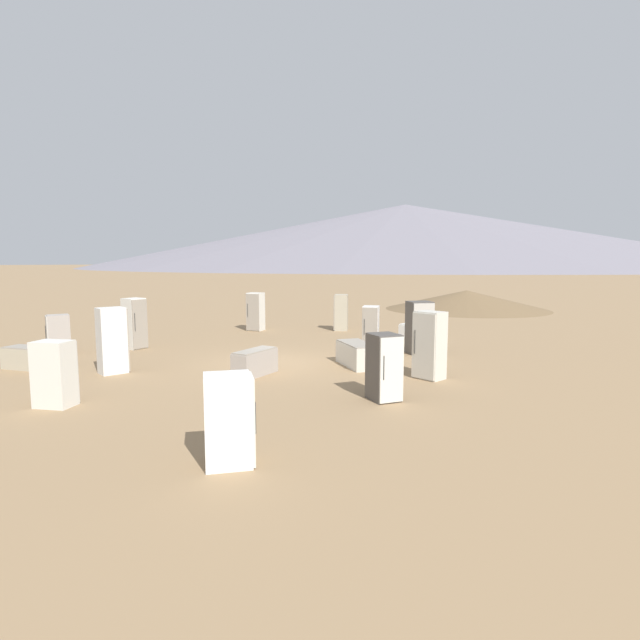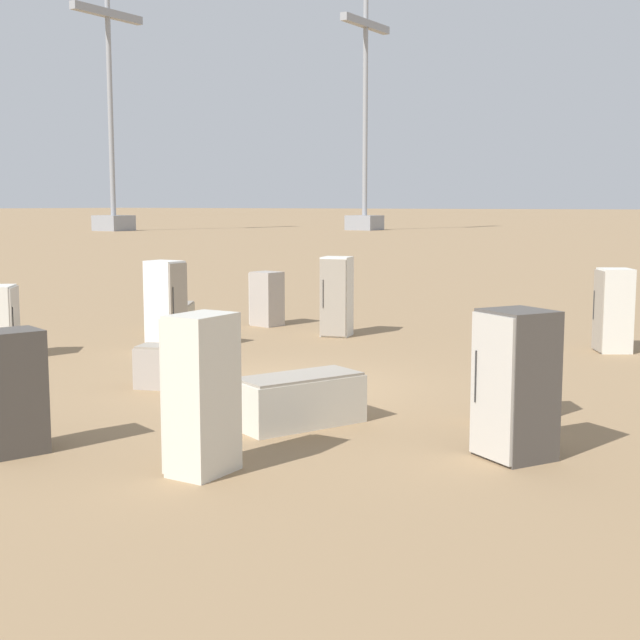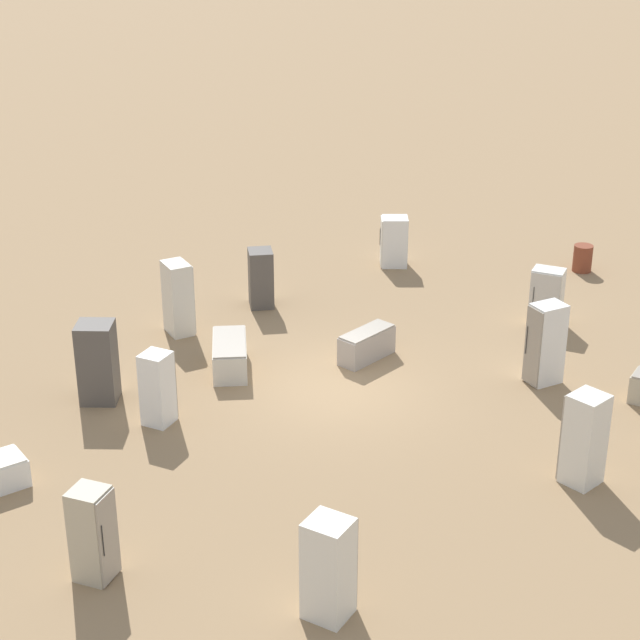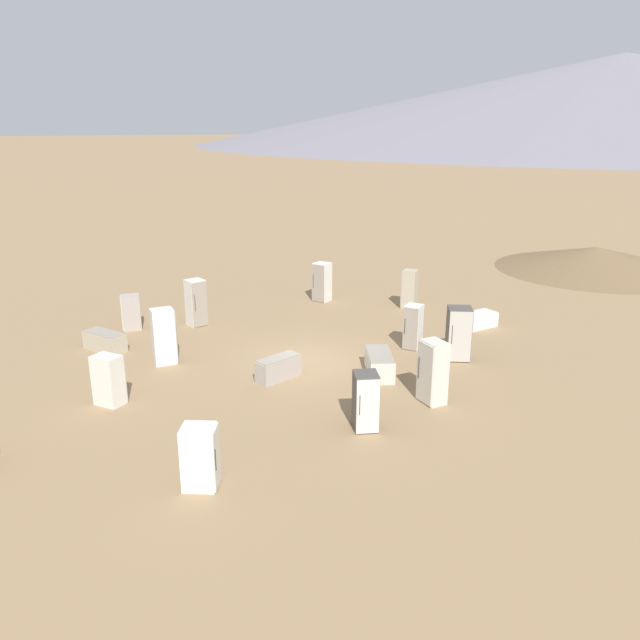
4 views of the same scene
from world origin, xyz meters
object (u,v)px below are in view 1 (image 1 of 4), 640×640
(discarded_fridge_5, at_px, (58,335))
(discarded_fridge_6, at_px, (429,345))
(discarded_fridge_0, at_px, (112,340))
(discarded_fridge_4, at_px, (135,323))
(discarded_fridge_9, at_px, (415,330))
(discarded_fridge_10, at_px, (384,367))
(discarded_fridge_7, at_px, (371,328))
(discarded_fridge_13, at_px, (229,420))
(discarded_fridge_1, at_px, (255,362))
(discarded_fridge_14, at_px, (357,354))
(discarded_fridge_11, at_px, (341,312))
(discarded_fridge_3, at_px, (31,358))
(discarded_fridge_12, at_px, (419,328))
(discarded_fridge_2, at_px, (55,374))
(discarded_fridge_8, at_px, (256,312))

(discarded_fridge_5, xyz_separation_m, discarded_fridge_6, (-10.81, -6.82, 0.24))
(discarded_fridge_5, bearing_deg, discarded_fridge_0, -165.62)
(discarded_fridge_0, xyz_separation_m, discarded_fridge_4, (3.71, -2.06, -0.02))
(discarded_fridge_0, distance_m, discarded_fridge_9, 12.38)
(discarded_fridge_9, distance_m, discarded_fridge_10, 10.23)
(discarded_fridge_6, relative_size, discarded_fridge_7, 1.15)
(discarded_fridge_13, bearing_deg, discarded_fridge_0, -158.33)
(discarded_fridge_1, bearing_deg, discarded_fridge_6, -155.37)
(discarded_fridge_1, bearing_deg, discarded_fridge_14, -127.65)
(discarded_fridge_5, xyz_separation_m, discarded_fridge_11, (-2.12, -11.68, 0.16))
(discarded_fridge_3, xyz_separation_m, discarded_fridge_11, (-0.07, -12.96, 0.52))
(discarded_fridge_1, distance_m, discarded_fridge_6, 4.97)
(discarded_fridge_1, height_order, discarded_fridge_4, discarded_fridge_4)
(discarded_fridge_7, distance_m, discarded_fridge_9, 3.97)
(discarded_fridge_9, xyz_separation_m, discarded_fridge_11, (3.58, 1.02, 0.55))
(discarded_fridge_4, relative_size, discarded_fridge_6, 1.00)
(discarded_fridge_3, xyz_separation_m, discarded_fridge_4, (1.46, -3.76, 0.61))
(discarded_fridge_0, xyz_separation_m, discarded_fridge_11, (2.18, -11.26, -0.11))
(discarded_fridge_3, relative_size, discarded_fridge_12, 0.95)
(discarded_fridge_7, bearing_deg, discarded_fridge_12, 170.56)
(discarded_fridge_3, xyz_separation_m, discarded_fridge_14, (-6.25, -7.81, 0.03))
(discarded_fridge_6, bearing_deg, discarded_fridge_2, 64.84)
(discarded_fridge_10, xyz_separation_m, discarded_fridge_12, (3.18, -5.45, 0.14))
(discarded_fridge_1, xyz_separation_m, discarded_fridge_14, (-1.04, -3.13, -0.01))
(discarded_fridge_13, bearing_deg, discarded_fridge_5, -154.17)
(discarded_fridge_3, height_order, discarded_fridge_6, discarded_fridge_6)
(discarded_fridge_1, height_order, discarded_fridge_3, discarded_fridge_1)
(discarded_fridge_8, distance_m, discarded_fridge_10, 12.79)
(discarded_fridge_9, bearing_deg, discarded_fridge_11, -171.51)
(discarded_fridge_4, distance_m, discarded_fridge_7, 8.82)
(discarded_fridge_1, relative_size, discarded_fridge_14, 0.81)
(discarded_fridge_8, bearing_deg, discarded_fridge_2, 94.59)
(discarded_fridge_10, bearing_deg, discarded_fridge_1, -59.16)
(discarded_fridge_6, distance_m, discarded_fridge_11, 9.96)
(discarded_fridge_7, bearing_deg, discarded_fridge_2, 55.01)
(discarded_fridge_3, relative_size, discarded_fridge_14, 0.89)
(discarded_fridge_1, xyz_separation_m, discarded_fridge_10, (-4.17, -0.85, 0.42))
(discarded_fridge_0, bearing_deg, discarded_fridge_13, -6.05)
(discarded_fridge_8, relative_size, discarded_fridge_14, 0.90)
(discarded_fridge_0, distance_m, discarded_fridge_5, 4.33)
(discarded_fridge_2, height_order, discarded_fridge_13, discarded_fridge_2)
(discarded_fridge_4, height_order, discarded_fridge_8, discarded_fridge_4)
(discarded_fridge_12, bearing_deg, discarded_fridge_8, -53.95)
(discarded_fridge_10, bearing_deg, discarded_fridge_11, -109.27)
(discarded_fridge_0, bearing_deg, discarded_fridge_9, 83.87)
(discarded_fridge_9, distance_m, discarded_fridge_11, 3.76)
(discarded_fridge_2, bearing_deg, discarded_fridge_11, 71.36)
(discarded_fridge_11, bearing_deg, discarded_fridge_12, -148.99)
(discarded_fridge_6, bearing_deg, discarded_fridge_1, 43.39)
(discarded_fridge_6, xyz_separation_m, discarded_fridge_10, (-0.62, 2.58, -0.16))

